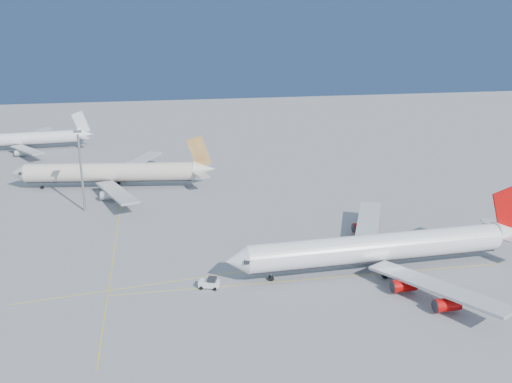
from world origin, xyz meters
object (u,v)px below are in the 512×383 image
(light_mast, at_px, (81,165))
(pushback_tug, at_px, (210,283))
(airliner_third, at_px, (22,139))
(airliner_etihad, at_px, (114,172))
(airliner_virgin, at_px, (383,248))

(light_mast, bearing_deg, pushback_tug, -60.03)
(pushback_tug, bearing_deg, light_mast, 139.05)
(airliner_third, xyz_separation_m, light_mast, (33.71, -83.05, 9.59))
(airliner_etihad, bearing_deg, airliner_third, 131.36)
(airliner_etihad, xyz_separation_m, airliner_third, (-41.35, 61.13, -0.65))
(airliner_etihad, distance_m, airliner_third, 73.80)
(pushback_tug, bearing_deg, airliner_virgin, 22.17)
(airliner_virgin, bearing_deg, light_mast, 141.07)
(airliner_virgin, bearing_deg, airliner_third, 125.24)
(airliner_virgin, height_order, light_mast, light_mast)
(airliner_third, height_order, light_mast, light_mast)
(light_mast, bearing_deg, airliner_etihad, 70.80)
(airliner_etihad, xyz_separation_m, pushback_tug, (24.05, -76.87, -4.24))
(airliner_virgin, height_order, pushback_tug, airliner_virgin)
(airliner_third, bearing_deg, airliner_etihad, -60.77)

